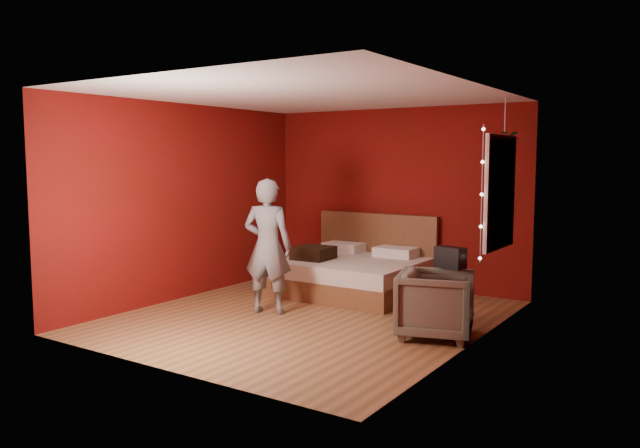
# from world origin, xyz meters

# --- Properties ---
(floor) EXTENTS (4.50, 4.50, 0.00)m
(floor) POSITION_xyz_m (0.00, 0.00, 0.00)
(floor) COLOR #915E3A
(floor) RESTS_ON ground
(room_walls) EXTENTS (4.04, 4.54, 2.62)m
(room_walls) POSITION_xyz_m (0.00, 0.00, 1.68)
(room_walls) COLOR maroon
(room_walls) RESTS_ON ground
(window) EXTENTS (0.05, 0.97, 1.27)m
(window) POSITION_xyz_m (1.97, 0.90, 1.50)
(window) COLOR white
(window) RESTS_ON room_walls
(fairy_lights) EXTENTS (0.04, 0.04, 1.45)m
(fairy_lights) POSITION_xyz_m (1.94, 0.38, 1.50)
(fairy_lights) COLOR silver
(fairy_lights) RESTS_ON room_walls
(bed) EXTENTS (1.93, 1.64, 1.06)m
(bed) POSITION_xyz_m (-0.25, 1.47, 0.28)
(bed) COLOR brown
(bed) RESTS_ON ground
(person) EXTENTS (0.69, 0.55, 1.64)m
(person) POSITION_xyz_m (-0.53, -0.10, 0.82)
(person) COLOR slate
(person) RESTS_ON ground
(armchair) EXTENTS (0.96, 0.95, 0.70)m
(armchair) POSITION_xyz_m (1.60, 0.04, 0.35)
(armchair) COLOR #565244
(armchair) RESTS_ON ground
(handbag) EXTENTS (0.35, 0.23, 0.23)m
(handbag) POSITION_xyz_m (1.64, 0.30, 0.82)
(handbag) COLOR black
(handbag) RESTS_ON armchair
(throw_pillow) EXTENTS (0.51, 0.51, 0.17)m
(throw_pillow) POSITION_xyz_m (-0.68, 1.11, 0.57)
(throw_pillow) COLOR black
(throw_pillow) RESTS_ON bed
(hanging_plant) EXTENTS (0.45, 0.42, 0.81)m
(hanging_plant) POSITION_xyz_m (1.80, 1.55, 1.99)
(hanging_plant) COLOR silver
(hanging_plant) RESTS_ON room_walls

